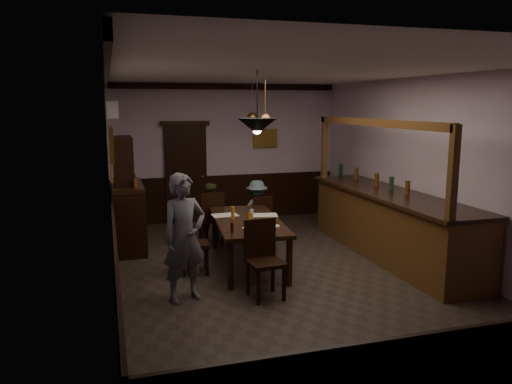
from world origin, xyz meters
name	(u,v)px	position (x,y,z in m)	size (l,w,h in m)	color
room	(289,178)	(0.00, 0.00, 1.50)	(5.01, 8.01, 3.01)	#2D2621
dining_table	(248,224)	(-0.43, 0.70, 0.69)	(1.22, 2.29, 0.75)	black
chair_far_left	(212,216)	(-0.74, 2.01, 0.54)	(0.44, 0.44, 0.99)	black
chair_far_right	(260,217)	(0.16, 1.93, 0.48)	(0.42, 0.42, 0.89)	black
chair_near	(263,255)	(-0.58, -0.61, 0.57)	(0.49, 0.49, 1.04)	black
chair_side	(189,239)	(-1.38, 0.60, 0.53)	(0.47, 0.47, 0.97)	black
person_standing	(184,238)	(-1.60, -0.44, 0.84)	(0.61, 0.40, 1.69)	#52525D
person_seated_left	(210,212)	(-0.72, 2.29, 0.55)	(0.54, 0.42, 1.11)	#434428
person_seated_right	(257,210)	(0.17, 2.20, 0.57)	(0.73, 0.42, 1.13)	slate
newspaper_left	(225,215)	(-0.70, 1.10, 0.75)	(0.42, 0.30, 0.01)	silver
newspaper_right	(265,215)	(-0.08, 0.92, 0.75)	(0.42, 0.30, 0.01)	silver
napkin	(249,223)	(-0.47, 0.45, 0.75)	(0.15, 0.15, 0.00)	#E3C253
saucer	(275,226)	(-0.16, 0.16, 0.76)	(0.15, 0.15, 0.01)	white
coffee_cup	(273,224)	(-0.21, 0.09, 0.80)	(0.08, 0.08, 0.07)	white
pastry_plate	(250,228)	(-0.56, 0.13, 0.76)	(0.22, 0.22, 0.01)	white
pastry_ring_a	(248,227)	(-0.58, 0.11, 0.79)	(0.13, 0.13, 0.04)	#C68C47
pastry_ring_b	(255,226)	(-0.46, 0.15, 0.79)	(0.13, 0.13, 0.04)	#C68C47
soda_can	(250,217)	(-0.41, 0.64, 0.81)	(0.07, 0.07, 0.12)	#FFA215
beer_glass	(233,213)	(-0.64, 0.81, 0.85)	(0.06, 0.06, 0.20)	#BF721E
water_glass	(252,214)	(-0.35, 0.75, 0.82)	(0.06, 0.06, 0.15)	silver
pepper_mill	(232,227)	(-0.85, 0.00, 0.82)	(0.04, 0.04, 0.14)	black
sideboard	(127,204)	(-2.21, 2.26, 0.80)	(0.54, 1.51, 1.99)	black
bar_counter	(390,223)	(1.99, 0.46, 0.59)	(0.96, 4.14, 2.32)	#4A2C13
door_back	(186,175)	(-0.90, 3.95, 1.05)	(0.90, 0.06, 2.10)	black
ac_unit	(112,110)	(-2.38, 2.90, 2.45)	(0.20, 0.85, 0.30)	white
picture_left_small	(112,145)	(-2.46, -1.60, 2.15)	(0.04, 0.28, 0.36)	olive
picture_left_large	(111,163)	(-2.46, 0.80, 1.70)	(0.04, 0.62, 0.48)	olive
picture_back	(265,138)	(0.90, 3.96, 1.80)	(0.55, 0.04, 0.42)	olive
pendant_iron	(257,126)	(-0.51, -0.10, 2.25)	(0.56, 0.56, 0.86)	black
pendant_brass_mid	(265,119)	(0.10, 1.46, 2.30)	(0.20, 0.20, 0.81)	#BF8C3F
pendant_brass_far	(252,117)	(0.30, 2.94, 2.30)	(0.20, 0.20, 0.81)	#BF8C3F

